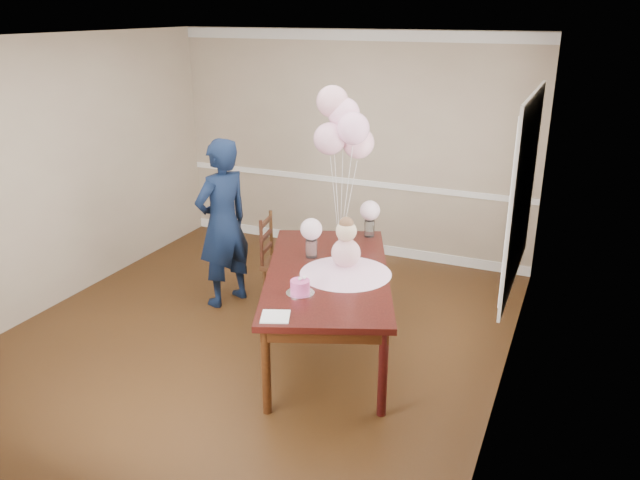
% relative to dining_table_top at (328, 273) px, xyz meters
% --- Properties ---
extents(floor, '(4.50, 5.00, 0.00)m').
position_rel_dining_table_top_xyz_m(floor, '(-0.72, -0.04, -0.75)').
color(floor, '#311C0C').
rests_on(floor, ground).
extents(ceiling, '(4.50, 5.00, 0.02)m').
position_rel_dining_table_top_xyz_m(ceiling, '(-0.72, -0.04, 1.95)').
color(ceiling, white).
rests_on(ceiling, wall_back).
extents(wall_back, '(4.50, 0.02, 2.70)m').
position_rel_dining_table_top_xyz_m(wall_back, '(-0.72, 2.46, 0.60)').
color(wall_back, tan).
rests_on(wall_back, floor).
extents(wall_front, '(4.50, 0.02, 2.70)m').
position_rel_dining_table_top_xyz_m(wall_front, '(-0.72, -2.54, 0.60)').
color(wall_front, tan).
rests_on(wall_front, floor).
extents(wall_left, '(0.02, 5.00, 2.70)m').
position_rel_dining_table_top_xyz_m(wall_left, '(-2.97, -0.04, 0.60)').
color(wall_left, tan).
rests_on(wall_left, floor).
extents(wall_right, '(0.02, 5.00, 2.70)m').
position_rel_dining_table_top_xyz_m(wall_right, '(1.53, -0.04, 0.60)').
color(wall_right, tan).
rests_on(wall_right, floor).
extents(chair_rail_trim, '(4.50, 0.02, 0.07)m').
position_rel_dining_table_top_xyz_m(chair_rail_trim, '(-0.72, 2.45, 0.15)').
color(chair_rail_trim, white).
rests_on(chair_rail_trim, wall_back).
extents(crown_molding, '(4.50, 0.02, 0.12)m').
position_rel_dining_table_top_xyz_m(crown_molding, '(-0.72, 2.45, 1.88)').
color(crown_molding, silver).
rests_on(crown_molding, wall_back).
extents(baseboard_trim, '(4.50, 0.02, 0.12)m').
position_rel_dining_table_top_xyz_m(baseboard_trim, '(-0.72, 2.45, -0.69)').
color(baseboard_trim, white).
rests_on(baseboard_trim, floor).
extents(window_frame, '(0.02, 1.66, 1.56)m').
position_rel_dining_table_top_xyz_m(window_frame, '(1.50, 0.46, 0.80)').
color(window_frame, white).
rests_on(window_frame, wall_right).
extents(window_blinds, '(0.01, 1.50, 1.40)m').
position_rel_dining_table_top_xyz_m(window_blinds, '(1.49, 0.46, 0.80)').
color(window_blinds, white).
rests_on(window_blinds, wall_right).
extents(dining_table_top, '(1.73, 2.32, 0.05)m').
position_rel_dining_table_top_xyz_m(dining_table_top, '(0.00, 0.00, 0.00)').
color(dining_table_top, black).
rests_on(dining_table_top, table_leg_fl).
extents(table_apron, '(1.59, 2.18, 0.10)m').
position_rel_dining_table_top_xyz_m(table_apron, '(0.00, 0.00, -0.08)').
color(table_apron, black).
rests_on(table_apron, table_leg_fl).
extents(table_leg_fl, '(0.09, 0.09, 0.73)m').
position_rel_dining_table_top_xyz_m(table_leg_fl, '(-0.06, -1.05, -0.39)').
color(table_leg_fl, black).
rests_on(table_leg_fl, floor).
extents(table_leg_fr, '(0.09, 0.09, 0.73)m').
position_rel_dining_table_top_xyz_m(table_leg_fr, '(0.76, -0.73, -0.39)').
color(table_leg_fr, black).
rests_on(table_leg_fr, floor).
extents(table_leg_bl, '(0.09, 0.09, 0.73)m').
position_rel_dining_table_top_xyz_m(table_leg_bl, '(-0.76, 0.73, -0.39)').
color(table_leg_bl, black).
rests_on(table_leg_bl, floor).
extents(table_leg_br, '(0.09, 0.09, 0.73)m').
position_rel_dining_table_top_xyz_m(table_leg_br, '(0.06, 1.05, -0.39)').
color(table_leg_br, black).
rests_on(table_leg_br, floor).
extents(baby_skirt, '(1.02, 1.02, 0.10)m').
position_rel_dining_table_top_xyz_m(baby_skirt, '(0.16, 0.01, 0.08)').
color(baby_skirt, '#FFBBE2').
rests_on(baby_skirt, dining_table_top).
extents(baby_torso, '(0.25, 0.25, 0.25)m').
position_rel_dining_table_top_xyz_m(baby_torso, '(0.16, 0.01, 0.21)').
color(baby_torso, pink).
rests_on(baby_torso, baby_skirt).
extents(baby_head, '(0.18, 0.18, 0.18)m').
position_rel_dining_table_top_xyz_m(baby_head, '(0.16, 0.01, 0.41)').
color(baby_head, beige).
rests_on(baby_head, baby_torso).
extents(baby_hair, '(0.12, 0.12, 0.12)m').
position_rel_dining_table_top_xyz_m(baby_hair, '(0.16, 0.01, 0.47)').
color(baby_hair, brown).
rests_on(baby_hair, baby_head).
extents(cake_platter, '(0.30, 0.30, 0.01)m').
position_rel_dining_table_top_xyz_m(cake_platter, '(-0.02, -0.51, 0.03)').
color(cake_platter, silver).
rests_on(cake_platter, dining_table_top).
extents(birthday_cake, '(0.20, 0.20, 0.10)m').
position_rel_dining_table_top_xyz_m(birthday_cake, '(-0.02, -0.51, 0.09)').
color(birthday_cake, '#D84496').
rests_on(birthday_cake, cake_platter).
extents(cake_flower_a, '(0.03, 0.03, 0.03)m').
position_rel_dining_table_top_xyz_m(cake_flower_a, '(-0.02, -0.51, 0.15)').
color(cake_flower_a, white).
rests_on(cake_flower_a, birthday_cake).
extents(cake_flower_b, '(0.03, 0.03, 0.03)m').
position_rel_dining_table_top_xyz_m(cake_flower_b, '(-0.00, -0.48, 0.15)').
color(cake_flower_b, white).
rests_on(cake_flower_b, birthday_cake).
extents(rose_vase_near, '(0.13, 0.13, 0.17)m').
position_rel_dining_table_top_xyz_m(rose_vase_near, '(-0.26, 0.23, 0.11)').
color(rose_vase_near, white).
rests_on(rose_vase_near, dining_table_top).
extents(roses_near, '(0.20, 0.20, 0.20)m').
position_rel_dining_table_top_xyz_m(roses_near, '(-0.26, 0.23, 0.30)').
color(roses_near, silver).
rests_on(roses_near, rose_vase_near).
extents(rose_vase_far, '(0.13, 0.13, 0.17)m').
position_rel_dining_table_top_xyz_m(rose_vase_far, '(0.05, 0.97, 0.11)').
color(rose_vase_far, silver).
rests_on(rose_vase_far, dining_table_top).
extents(roses_far, '(0.20, 0.20, 0.20)m').
position_rel_dining_table_top_xyz_m(roses_far, '(0.05, 0.97, 0.30)').
color(roses_far, '#FBD2DF').
rests_on(roses_far, rose_vase_far).
extents(napkin, '(0.27, 0.27, 0.01)m').
position_rel_dining_table_top_xyz_m(napkin, '(-0.02, -0.96, 0.03)').
color(napkin, white).
rests_on(napkin, dining_table_top).
extents(balloon_weight, '(0.05, 0.05, 0.02)m').
position_rel_dining_table_top_xyz_m(balloon_weight, '(-0.11, 0.57, 0.04)').
color(balloon_weight, '#B9BABE').
rests_on(balloon_weight, dining_table_top).
extents(balloon_a, '(0.29, 0.29, 0.29)m').
position_rel_dining_table_top_xyz_m(balloon_a, '(-0.21, 0.53, 1.07)').
color(balloon_a, '#E6A3B9').
rests_on(balloon_a, balloon_ribbon_a).
extents(balloon_b, '(0.29, 0.29, 0.29)m').
position_rel_dining_table_top_xyz_m(balloon_b, '(0.00, 0.56, 1.17)').
color(balloon_b, '#FEB4DA').
rests_on(balloon_b, balloon_ribbon_b).
extents(balloon_c, '(0.29, 0.29, 0.29)m').
position_rel_dining_table_top_xyz_m(balloon_c, '(-0.13, 0.68, 1.27)').
color(balloon_c, '#FCB2D3').
rests_on(balloon_c, balloon_ribbon_c).
extents(balloon_d, '(0.29, 0.29, 0.29)m').
position_rel_dining_table_top_xyz_m(balloon_d, '(-0.23, 0.66, 1.38)').
color(balloon_d, '#E4A1AE').
rests_on(balloon_d, balloon_ribbon_d).
extents(balloon_e, '(0.29, 0.29, 0.29)m').
position_rel_dining_table_top_xyz_m(balloon_e, '(0.00, 0.71, 1.01)').
color(balloon_e, '#FFB4CA').
rests_on(balloon_e, balloon_ribbon_e).
extents(balloon_ribbon_a, '(0.09, 0.04, 0.87)m').
position_rel_dining_table_top_xyz_m(balloon_ribbon_a, '(-0.16, 0.55, 0.47)').
color(balloon_ribbon_a, white).
rests_on(balloon_ribbon_a, balloon_weight).
extents(balloon_ribbon_b, '(0.12, 0.02, 0.97)m').
position_rel_dining_table_top_xyz_m(balloon_ribbon_b, '(-0.05, 0.57, 0.53)').
color(balloon_ribbon_b, white).
rests_on(balloon_ribbon_b, balloon_weight).
extents(balloon_ribbon_c, '(0.02, 0.10, 1.08)m').
position_rel_dining_table_top_xyz_m(balloon_ribbon_c, '(-0.12, 0.62, 0.58)').
color(balloon_ribbon_c, silver).
rests_on(balloon_ribbon_c, balloon_weight).
extents(balloon_ribbon_d, '(0.12, 0.07, 1.18)m').
position_rel_dining_table_top_xyz_m(balloon_ribbon_d, '(-0.17, 0.61, 0.63)').
color(balloon_ribbon_d, white).
rests_on(balloon_ribbon_d, balloon_weight).
extents(balloon_ribbon_e, '(0.11, 0.12, 0.81)m').
position_rel_dining_table_top_xyz_m(balloon_ribbon_e, '(-0.05, 0.64, 0.45)').
color(balloon_ribbon_e, white).
rests_on(balloon_ribbon_e, balloon_weight).
extents(dining_chair_seat, '(0.46, 0.46, 0.05)m').
position_rel_dining_table_top_xyz_m(dining_chair_seat, '(-0.83, 0.79, -0.35)').
color(dining_chair_seat, '#3B1E10').
rests_on(dining_chair_seat, chair_leg_fl).
extents(chair_leg_fl, '(0.04, 0.04, 0.39)m').
position_rel_dining_table_top_xyz_m(chair_leg_fl, '(-0.96, 0.60, -0.56)').
color(chair_leg_fl, '#3D2210').
rests_on(chair_leg_fl, floor).
extents(chair_leg_fr, '(0.04, 0.04, 0.39)m').
position_rel_dining_table_top_xyz_m(chair_leg_fr, '(-0.64, 0.66, -0.56)').
color(chair_leg_fr, '#381E0F').
rests_on(chair_leg_fr, floor).
extents(chair_leg_bl, '(0.04, 0.04, 0.39)m').
position_rel_dining_table_top_xyz_m(chair_leg_bl, '(-1.02, 0.92, -0.56)').
color(chair_leg_bl, '#38170F').
rests_on(chair_leg_bl, floor).
extents(chair_leg_br, '(0.04, 0.04, 0.39)m').
position_rel_dining_table_top_xyz_m(chair_leg_br, '(-0.70, 0.98, -0.56)').
color(chair_leg_br, '#36140E').
rests_on(chair_leg_br, floor).
extents(chair_back_post_l, '(0.04, 0.04, 0.51)m').
position_rel_dining_table_top_xyz_m(chair_back_post_l, '(-0.98, 0.60, -0.08)').
color(chair_back_post_l, '#32160D').
rests_on(chair_back_post_l, dining_chair_seat).
extents(chair_back_post_r, '(0.04, 0.04, 0.51)m').
position_rel_dining_table_top_xyz_m(chair_back_post_r, '(-1.04, 0.92, -0.08)').
color(chair_back_post_r, '#3B2210').
rests_on(chair_back_post_r, dining_chair_seat).
extents(chair_slat_low, '(0.09, 0.36, 0.05)m').
position_rel_dining_table_top_xyz_m(chair_slat_low, '(-1.01, 0.76, -0.19)').
color(chair_slat_low, '#3D1910').
rests_on(chair_slat_low, dining_chair_seat).
extents(chair_slat_mid, '(0.09, 0.36, 0.05)m').
position_rel_dining_table_top_xyz_m(chair_slat_mid, '(-1.01, 0.76, -0.05)').
color(chair_slat_mid, '#35150E').
rests_on(chair_slat_mid, dining_chair_seat).
extents(chair_slat_top, '(0.09, 0.36, 0.05)m').
position_rel_dining_table_top_xyz_m(chair_slat_top, '(-1.01, 0.76, 0.10)').
color(chair_slat_top, black).
rests_on(chair_slat_top, dining_chair_seat).
extents(woman, '(0.61, 0.74, 1.74)m').
position_rel_dining_table_top_xyz_m(woman, '(-1.36, 0.50, 0.12)').
color(woman, '#0D1931').
rests_on(woman, floor).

